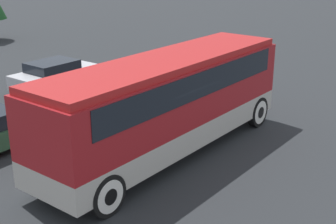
% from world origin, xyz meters
% --- Properties ---
extents(ground_plane, '(120.00, 120.00, 0.00)m').
position_xyz_m(ground_plane, '(0.00, 0.00, 0.00)').
color(ground_plane, '#26282B').
extents(tour_bus, '(10.08, 2.54, 3.26)m').
position_xyz_m(tour_bus, '(0.10, -0.00, 1.97)').
color(tour_bus, '#B7B2A8').
rests_on(tour_bus, ground_plane).
extents(parked_car_near, '(4.24, 1.89, 1.40)m').
position_xyz_m(parked_car_near, '(2.53, 8.84, 0.72)').
color(parked_car_near, '#BCBCC1').
rests_on(parked_car_near, ground_plane).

